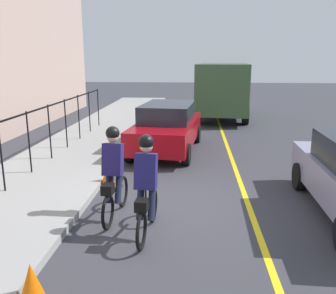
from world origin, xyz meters
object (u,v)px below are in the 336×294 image
(cyclist_lead, at_px, (114,174))
(cyclist_follow, at_px, (146,187))
(parked_sedan_rear, at_px, (167,127))
(traffic_cone_far, at_px, (108,174))
(box_truck_background, at_px, (223,88))
(traffic_cone_near, at_px, (32,284))

(cyclist_lead, relative_size, cyclist_follow, 1.00)
(parked_sedan_rear, height_order, traffic_cone_far, parked_sedan_rear)
(traffic_cone_far, bearing_deg, box_truck_background, -17.91)
(box_truck_background, relative_size, traffic_cone_near, 12.20)
(cyclist_follow, xyz_separation_m, box_truck_background, (13.26, -2.22, 0.64))
(box_truck_background, distance_m, traffic_cone_far, 11.43)
(cyclist_follow, bearing_deg, parked_sedan_rear, 4.86)
(parked_sedan_rear, xyz_separation_m, box_truck_background, (7.20, -2.33, 0.73))
(traffic_cone_near, bearing_deg, traffic_cone_far, 0.69)
(box_truck_background, bearing_deg, traffic_cone_far, 167.02)
(cyclist_follow, bearing_deg, traffic_cone_near, 151.01)
(cyclist_lead, height_order, traffic_cone_near, cyclist_lead)
(cyclist_lead, distance_m, box_truck_background, 12.93)
(cyclist_follow, distance_m, traffic_cone_far, 2.82)
(parked_sedan_rear, bearing_deg, cyclist_follow, 7.14)
(cyclist_lead, height_order, parked_sedan_rear, cyclist_lead)
(cyclist_follow, height_order, traffic_cone_near, cyclist_follow)
(cyclist_follow, relative_size, traffic_cone_far, 2.87)
(cyclist_follow, distance_m, traffic_cone_near, 2.33)
(parked_sedan_rear, bearing_deg, traffic_cone_far, -11.76)
(cyclist_follow, bearing_deg, cyclist_lead, 50.26)
(box_truck_background, distance_m, traffic_cone_near, 15.59)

